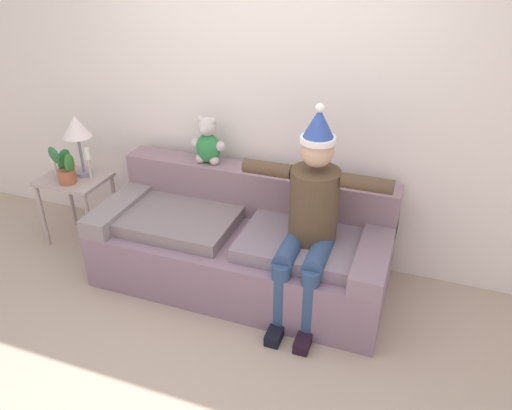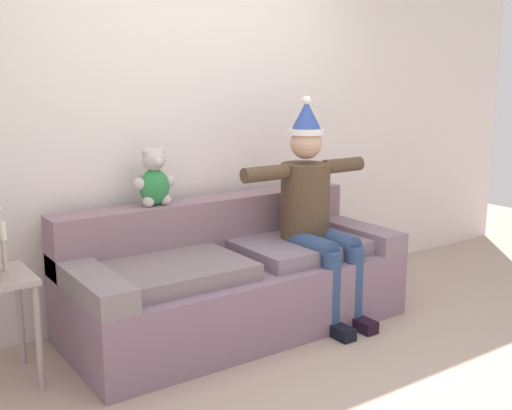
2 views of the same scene
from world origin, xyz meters
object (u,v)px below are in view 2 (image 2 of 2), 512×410
(teddy_bear, at_px, (154,179))
(candle_short, at_px, (3,239))
(person_seated, at_px, (314,208))
(couch, at_px, (233,279))

(teddy_bear, distance_m, candle_short, 1.05)
(person_seated, relative_size, teddy_bear, 4.00)
(person_seated, relative_size, candle_short, 5.53)
(couch, distance_m, teddy_bear, 0.84)
(person_seated, distance_m, teddy_bear, 1.09)
(teddy_bear, bearing_deg, candle_short, -167.60)
(teddy_bear, height_order, candle_short, teddy_bear)
(candle_short, bearing_deg, teddy_bear, 12.40)
(couch, xyz_separation_m, candle_short, (-1.41, 0.08, 0.47))
(couch, height_order, teddy_bear, teddy_bear)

